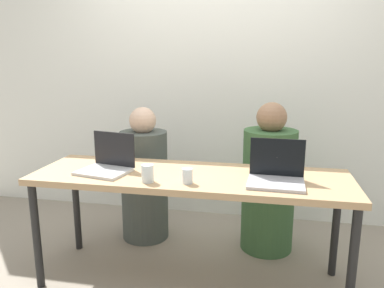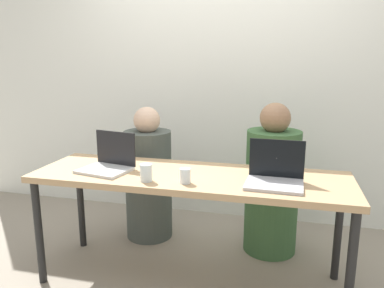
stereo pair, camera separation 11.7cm
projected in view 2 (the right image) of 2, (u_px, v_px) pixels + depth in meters
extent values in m
plane|color=gray|center=(190.00, 280.00, 2.51)|extent=(12.00, 12.00, 0.00)
cube|color=white|center=(223.00, 85.00, 3.37)|extent=(5.15, 0.10, 2.44)
cube|color=tan|center=(190.00, 177.00, 2.35)|extent=(1.98, 0.61, 0.04)
cylinder|color=black|center=(39.00, 233.00, 2.41)|extent=(0.05, 0.05, 0.70)
cylinder|color=black|center=(351.00, 272.00, 1.96)|extent=(0.05, 0.05, 0.70)
cylinder|color=black|center=(81.00, 204.00, 2.90)|extent=(0.05, 0.05, 0.70)
cylinder|color=black|center=(338.00, 230.00, 2.45)|extent=(0.05, 0.05, 0.70)
cylinder|color=#464E48|center=(149.00, 185.00, 3.06)|extent=(0.45, 0.45, 0.89)
sphere|color=beige|center=(147.00, 120.00, 2.94)|extent=(0.21, 0.21, 0.21)
cylinder|color=#3A6036|center=(272.00, 192.00, 2.82)|extent=(0.46, 0.46, 0.94)
sphere|color=#997051|center=(275.00, 118.00, 2.69)|extent=(0.22, 0.22, 0.22)
cube|color=silver|center=(104.00, 170.00, 2.39)|extent=(0.35, 0.30, 0.02)
cube|color=black|center=(116.00, 148.00, 2.48)|extent=(0.30, 0.07, 0.22)
sphere|color=white|center=(117.00, 148.00, 2.49)|extent=(0.04, 0.04, 0.04)
cube|color=#B4B3B9|center=(274.00, 185.00, 2.12)|extent=(0.33, 0.26, 0.02)
cube|color=black|center=(277.00, 158.00, 2.21)|extent=(0.32, 0.02, 0.23)
sphere|color=white|center=(277.00, 158.00, 2.22)|extent=(0.04, 0.04, 0.04)
cylinder|color=silver|center=(185.00, 176.00, 2.16)|extent=(0.06, 0.06, 0.09)
cylinder|color=silver|center=(185.00, 179.00, 2.17)|extent=(0.06, 0.06, 0.05)
cylinder|color=silver|center=(146.00, 173.00, 2.20)|extent=(0.07, 0.07, 0.10)
cylinder|color=silver|center=(146.00, 177.00, 2.20)|extent=(0.06, 0.06, 0.06)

